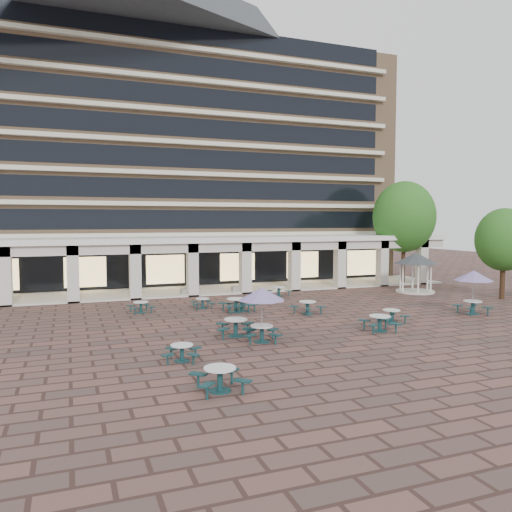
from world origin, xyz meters
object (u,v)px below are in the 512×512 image
at_px(picnic_table_2, 380,322).
at_px(planter_right, 241,287).
at_px(planter_left, 191,288).
at_px(gazebo, 416,263).
at_px(picnic_table_0, 182,351).
at_px(picnic_table_1, 220,377).

relative_size(picnic_table_2, planter_right, 1.37).
bearing_deg(picnic_table_2, planter_left, 122.31).
bearing_deg(planter_right, gazebo, -20.41).
height_order(picnic_table_2, planter_right, planter_right).
bearing_deg(picnic_table_0, planter_left, 93.97).
height_order(picnic_table_1, planter_left, planter_left).
xyz_separation_m(picnic_table_1, planter_right, (8.12, 21.54, -0.06)).
bearing_deg(planter_right, picnic_table_0, -115.93).
bearing_deg(planter_left, picnic_table_2, -68.45).
bearing_deg(gazebo, planter_right, 159.59).
xyz_separation_m(picnic_table_2, planter_left, (-6.21, 15.73, 0.07)).
distance_m(picnic_table_2, planter_left, 16.91).
relative_size(picnic_table_1, planter_left, 1.22).
distance_m(gazebo, planter_right, 13.96).
height_order(picnic_table_0, picnic_table_1, picnic_table_1).
xyz_separation_m(gazebo, planter_left, (-17.04, 4.82, -1.81)).
height_order(picnic_table_1, picnic_table_2, picnic_table_2).
relative_size(picnic_table_0, picnic_table_2, 0.89).
bearing_deg(picnic_table_0, gazebo, 48.89).
distance_m(picnic_table_0, planter_right, 19.54).
distance_m(gazebo, planter_left, 17.80).
bearing_deg(picnic_table_0, picnic_table_1, -65.70).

